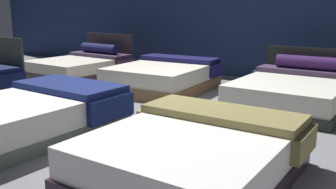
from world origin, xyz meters
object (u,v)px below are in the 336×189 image
at_px(bed_2, 193,153).
at_px(bed_4, 82,67).
at_px(bed_5, 163,77).
at_px(bed_6, 293,91).
at_px(bed_1, 35,113).

height_order(bed_2, bed_4, bed_4).
distance_m(bed_2, bed_4, 5.63).
xyz_separation_m(bed_2, bed_5, (-2.38, 2.98, 0.02)).
bearing_deg(bed_4, bed_5, -0.81).
xyz_separation_m(bed_5, bed_6, (2.40, 0.16, -0.01)).
xyz_separation_m(bed_2, bed_6, (0.02, 3.14, 0.01)).
distance_m(bed_1, bed_2, 2.32).
distance_m(bed_1, bed_4, 3.88).
distance_m(bed_4, bed_6, 4.71).
relative_size(bed_2, bed_5, 0.96).
height_order(bed_1, bed_4, bed_4).
distance_m(bed_2, bed_6, 3.14).
bearing_deg(bed_6, bed_5, -175.64).
relative_size(bed_2, bed_6, 0.95).
bearing_deg(bed_2, bed_4, 146.49).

